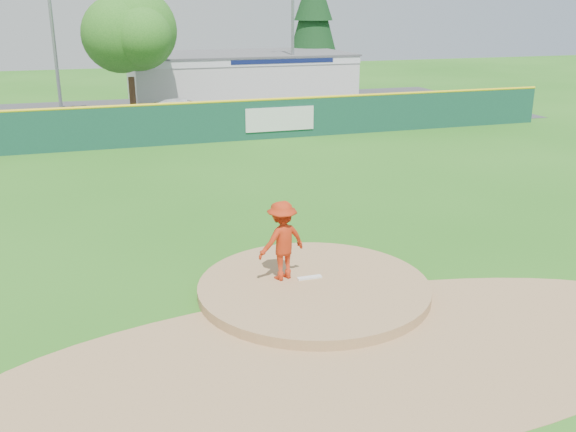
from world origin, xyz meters
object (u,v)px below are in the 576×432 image
object	(u,v)px
van	(183,112)
light_pole_right	(293,20)
pool_building_grp	(239,77)
pitcher	(282,240)
conifer_tree	(313,18)
deciduous_tree	(128,42)
light_pole_left	(51,13)

from	to	relation	value
van	light_pole_right	distance (m)	11.06
pool_building_grp	van	bearing A→B (deg)	-122.65
pitcher	conifer_tree	world-z (taller)	conifer_tree
deciduous_tree	light_pole_left	world-z (taller)	light_pole_left
pool_building_grp	light_pole_right	size ratio (longest dim) A/B	1.52
pitcher	van	size ratio (longest dim) A/B	0.39
light_pole_left	conifer_tree	bearing A→B (deg)	25.35
deciduous_tree	light_pole_left	size ratio (longest dim) A/B	0.67
deciduous_tree	conifer_tree	world-z (taller)	conifer_tree
deciduous_tree	pitcher	bearing A→B (deg)	-86.77
van	conifer_tree	world-z (taller)	conifer_tree
pitcher	conifer_tree	xyz separation A→B (m)	(13.62, 35.47, 4.33)
van	pool_building_grp	world-z (taller)	pool_building_grp
deciduous_tree	conifer_tree	xyz separation A→B (m)	(15.00, 11.00, 0.99)
deciduous_tree	conifer_tree	size ratio (longest dim) A/B	0.77
pool_building_grp	light_pole_left	size ratio (longest dim) A/B	1.38
pool_building_grp	light_pole_right	xyz separation A→B (m)	(3.00, -2.99, 3.88)
deciduous_tree	light_pole_right	distance (m)	11.75
pitcher	light_pole_right	xyz separation A→B (m)	(9.62, 28.47, 4.33)
van	light_pole_right	xyz separation A→B (m)	(8.37, 5.39, 4.83)
van	pool_building_grp	distance (m)	10.00
pool_building_grp	deciduous_tree	bearing A→B (deg)	-138.84
pitcher	light_pole_left	distance (m)	27.44
pitcher	light_pole_right	size ratio (longest dim) A/B	0.19
pool_building_grp	pitcher	bearing A→B (deg)	-101.88
van	conifer_tree	xyz separation A→B (m)	(12.37, 12.39, 4.83)
conifer_tree	light_pole_right	bearing A→B (deg)	-119.74
light_pole_right	conifer_tree	bearing A→B (deg)	60.26
pitcher	deciduous_tree	size ratio (longest dim) A/B	0.26
van	conifer_tree	bearing A→B (deg)	-20.45
light_pole_left	light_pole_right	world-z (taller)	light_pole_left
van	light_pole_left	bearing A→B (deg)	87.44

